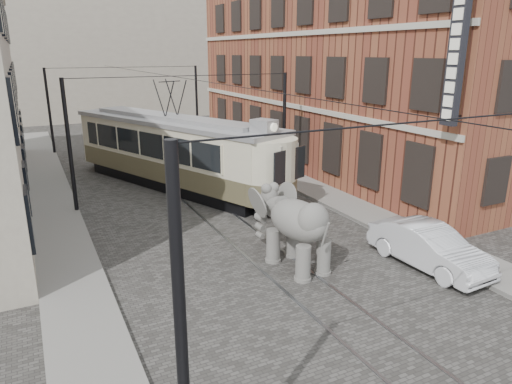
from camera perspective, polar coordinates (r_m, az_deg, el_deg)
ground at (r=18.52m, az=-1.50°, el=-5.51°), size 120.00×120.00×0.00m
tram_rails at (r=18.51m, az=-1.50°, el=-5.47°), size 1.54×80.00×0.02m
sidewalk_right at (r=21.54m, az=13.14°, el=-2.48°), size 2.00×60.00×0.15m
sidewalk_left at (r=17.05m, az=-21.96°, el=-8.57°), size 2.00×60.00×0.15m
brick_building at (r=30.57m, az=10.47°, el=14.62°), size 8.00×26.00×12.00m
distant_block at (r=56.02m, az=-19.80°, el=15.85°), size 28.00×10.00×14.00m
catenary at (r=22.08m, az=-7.55°, el=6.15°), size 11.00×30.20×6.00m
tram at (r=25.03m, az=-10.21°, el=6.86°), size 8.13×14.24×5.63m
elephant at (r=15.58m, az=5.18°, el=-4.82°), size 2.82×4.51×2.61m
parked_car at (r=16.84m, az=20.41°, el=-6.29°), size 1.79×4.48×1.45m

